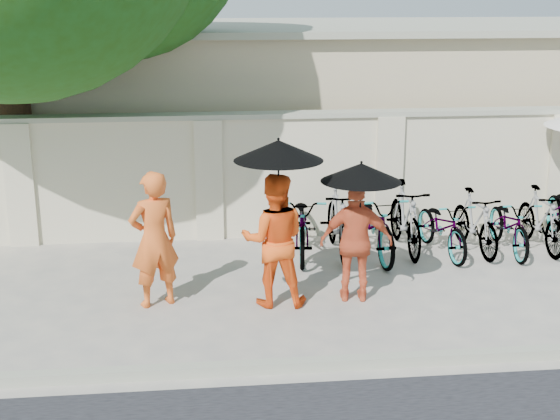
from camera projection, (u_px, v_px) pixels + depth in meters
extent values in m
plane|color=#B7AB99|center=(292.00, 308.00, 10.18)|extent=(80.00, 80.00, 0.00)
cube|color=#9C9E8A|center=(311.00, 364.00, 8.53)|extent=(40.00, 0.16, 0.12)
cube|color=beige|center=(328.00, 176.00, 13.06)|extent=(20.00, 0.30, 2.00)
cube|color=tan|center=(345.00, 106.00, 16.63)|extent=(14.00, 6.00, 3.20)
cylinder|color=#492C18|center=(12.00, 103.00, 12.86)|extent=(0.60, 0.60, 4.40)
imported|color=orange|center=(154.00, 239.00, 10.06)|extent=(0.78, 0.66, 1.81)
imported|color=#FF5716|center=(274.00, 240.00, 10.10)|extent=(0.92, 0.74, 1.77)
cylinder|color=black|center=(279.00, 192.00, 9.85)|extent=(0.02, 0.02, 1.08)
cone|color=black|center=(278.00, 150.00, 9.70)|extent=(1.13, 1.13, 0.26)
imported|color=#DF5C33|center=(356.00, 242.00, 10.25)|extent=(1.00, 0.53, 1.63)
cylinder|color=black|center=(360.00, 205.00, 10.03)|extent=(0.02, 0.02, 0.85)
cone|color=black|center=(361.00, 172.00, 9.91)|extent=(1.04, 1.04, 0.24)
imported|color=#94949A|center=(303.00, 224.00, 12.07)|extent=(0.90, 1.98, 1.01)
imported|color=#94949A|center=(338.00, 221.00, 12.08)|extent=(0.53, 1.83, 1.10)
imported|color=#94949A|center=(374.00, 224.00, 12.04)|extent=(0.87, 2.02, 1.03)
imported|color=#94949A|center=(405.00, 218.00, 12.25)|extent=(0.53, 1.83, 1.10)
imported|color=#94949A|center=(442.00, 227.00, 12.14)|extent=(0.82, 1.77, 0.89)
imported|color=#94949A|center=(475.00, 222.00, 12.24)|extent=(0.61, 1.66, 0.98)
imported|color=#94949A|center=(510.00, 225.00, 12.25)|extent=(0.66, 1.73, 0.90)
imported|color=#94949A|center=(541.00, 219.00, 12.37)|extent=(0.51, 1.65, 0.98)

